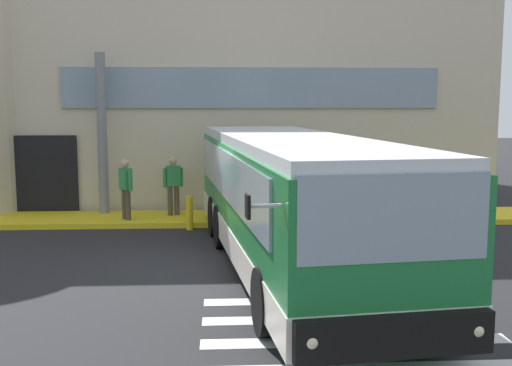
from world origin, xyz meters
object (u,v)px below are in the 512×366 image
(passenger_near_column, at_px, (126,186))
(passenger_by_doorway, at_px, (173,183))
(passenger_at_curb_edge, at_px, (218,185))
(entry_support_column, at_px, (102,134))
(bus_main_foreground, at_px, (291,204))
(safety_bollard_yellow, at_px, (190,213))

(passenger_near_column, xyz_separation_m, passenger_by_doorway, (1.25, 0.62, 0.00))
(passenger_near_column, height_order, passenger_at_curb_edge, same)
(entry_support_column, bearing_deg, bus_main_foreground, -49.88)
(passenger_near_column, bearing_deg, bus_main_foreground, -49.28)
(entry_support_column, relative_size, passenger_near_column, 2.76)
(entry_support_column, xyz_separation_m, passenger_by_doorway, (2.05, -0.43, -1.38))
(safety_bollard_yellow, bearing_deg, passenger_at_curb_edge, 49.46)
(entry_support_column, xyz_separation_m, passenger_near_column, (0.80, -1.05, -1.38))
(passenger_by_doorway, bearing_deg, passenger_at_curb_edge, -21.88)
(passenger_near_column, bearing_deg, entry_support_column, 127.29)
(passenger_near_column, relative_size, passenger_at_curb_edge, 1.00)
(bus_main_foreground, bearing_deg, passenger_near_column, 130.72)
(passenger_near_column, distance_m, safety_bollard_yellow, 2.04)
(entry_support_column, height_order, passenger_by_doorway, entry_support_column)
(passenger_by_doorway, xyz_separation_m, passenger_at_curb_edge, (1.27, -0.51, 0.00))
(bus_main_foreground, bearing_deg, passenger_by_doorway, 117.73)
(passenger_at_curb_edge, bearing_deg, passenger_by_doorway, 158.12)
(bus_main_foreground, relative_size, passenger_by_doorway, 6.50)
(entry_support_column, height_order, bus_main_foreground, entry_support_column)
(passenger_at_curb_edge, relative_size, safety_bollard_yellow, 1.86)
(bus_main_foreground, xyz_separation_m, passenger_near_column, (-4.05, 4.70, -0.25))
(entry_support_column, distance_m, passenger_near_column, 1.91)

